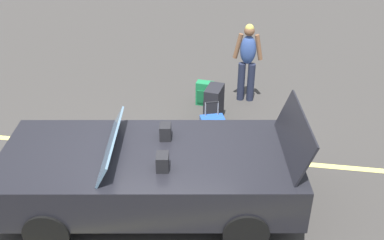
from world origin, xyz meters
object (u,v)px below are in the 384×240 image
at_px(suitcase_medium_bright, 212,133).
at_px(suitcase_small_carryon, 205,93).
at_px(convertible_car, 136,173).
at_px(suitcase_large_black, 214,105).
at_px(traveler_person, 248,59).

xyz_separation_m(suitcase_medium_bright, suitcase_small_carryon, (0.33, -1.59, -0.06)).
relative_size(convertible_car, suitcase_large_black, 5.88).
bearing_deg(suitcase_small_carryon, convertible_car, -2.87).
height_order(suitcase_large_black, suitcase_small_carryon, suitcase_large_black).
bearing_deg(suitcase_medium_bright, convertible_car, -46.78).
height_order(suitcase_large_black, suitcase_medium_bright, suitcase_medium_bright).
relative_size(suitcase_large_black, traveler_person, 0.45).
distance_m(suitcase_large_black, suitcase_small_carryon, 0.74).
distance_m(convertible_car, suitcase_large_black, 2.71).
bearing_deg(suitcase_large_black, traveler_person, -109.89).
distance_m(suitcase_medium_bright, suitcase_small_carryon, 1.62).
height_order(convertible_car, suitcase_medium_bright, convertible_car).
height_order(convertible_car, suitcase_small_carryon, convertible_car).
bearing_deg(suitcase_medium_bright, traveler_person, 146.94).
height_order(suitcase_small_carryon, traveler_person, traveler_person).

